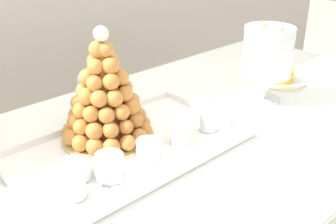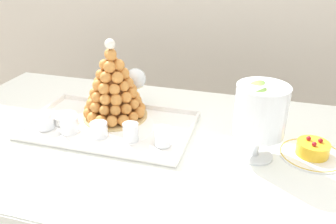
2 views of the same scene
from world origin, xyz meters
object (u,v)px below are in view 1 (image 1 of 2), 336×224
object	(u,v)px
creme_brulee_ramekin	(74,170)
macaron_goblet	(268,53)
dessert_cup_mid_left	(110,167)
serving_tray	(129,147)
dessert_cup_right	(209,119)
dessert_cup_left	(72,185)
fruit_tart_plate	(279,77)
dessert_cup_centre	(148,151)
wine_glass	(92,84)
croquembouche	(105,98)
dessert_cup_mid_right	(180,133)

from	to	relation	value
creme_brulee_ramekin	macaron_goblet	size ratio (longest dim) A/B	0.33
macaron_goblet	dessert_cup_mid_left	bearing A→B (deg)	-176.86
serving_tray	dessert_cup_right	xyz separation A→B (m)	(0.21, -0.07, 0.03)
dessert_cup_right	creme_brulee_ramekin	xyz separation A→B (m)	(-0.38, 0.05, -0.01)
serving_tray	dessert_cup_left	size ratio (longest dim) A/B	10.06
dessert_cup_mid_left	dessert_cup_right	xyz separation A→B (m)	(0.32, 0.01, 0.00)
dessert_cup_right	fruit_tart_plate	xyz separation A→B (m)	(0.45, 0.08, -0.02)
serving_tray	dessert_cup_right	world-z (taller)	dessert_cup_right
fruit_tart_plate	serving_tray	bearing A→B (deg)	-179.33
dessert_cup_mid_left	macaron_goblet	world-z (taller)	macaron_goblet
dessert_cup_centre	dessert_cup_right	distance (m)	0.22
dessert_cup_right	fruit_tart_plate	world-z (taller)	dessert_cup_right
macaron_goblet	fruit_tart_plate	world-z (taller)	macaron_goblet
dessert_cup_right	wine_glass	xyz separation A→B (m)	(-0.19, 0.26, 0.08)
fruit_tart_plate	wine_glass	bearing A→B (deg)	163.88
serving_tray	fruit_tart_plate	distance (m)	0.66
dessert_cup_centre	dessert_cup_right	world-z (taller)	dessert_cup_right
dessert_cup_left	dessert_cup_right	size ratio (longest dim) A/B	0.96
serving_tray	dessert_cup_right	distance (m)	0.23
dessert_cup_centre	creme_brulee_ramekin	distance (m)	0.17
croquembouche	creme_brulee_ramekin	size ratio (longest dim) A/B	3.49
serving_tray	creme_brulee_ramekin	world-z (taller)	creme_brulee_ramekin
dessert_cup_mid_left	dessert_cup_centre	xyz separation A→B (m)	(0.11, 0.00, -0.00)
dessert_cup_left	dessert_cup_mid_left	distance (m)	0.09
dessert_cup_left	fruit_tart_plate	size ratio (longest dim) A/B	0.30
creme_brulee_ramekin	wine_glass	size ratio (longest dim) A/B	0.53
croquembouche	dessert_cup_centre	size ratio (longest dim) A/B	5.11
dessert_cup_mid_left	macaron_goblet	xyz separation A→B (m)	(0.61, 0.03, 0.12)
macaron_goblet	serving_tray	bearing A→B (deg)	175.15
dessert_cup_centre	dessert_cup_right	size ratio (longest dim) A/B	0.95
croquembouche	dessert_cup_centre	xyz separation A→B (m)	(0.01, -0.15, -0.09)
dessert_cup_mid_right	creme_brulee_ramekin	xyz separation A→B (m)	(-0.27, 0.05, -0.01)
wine_glass	dessert_cup_mid_left	bearing A→B (deg)	-117.38
croquembouche	dessert_cup_centre	bearing A→B (deg)	-86.32
dessert_cup_right	dessert_cup_mid_left	bearing A→B (deg)	-178.65
croquembouche	serving_tray	bearing A→B (deg)	-80.67
dessert_cup_right	wine_glass	distance (m)	0.33
macaron_goblet	wine_glass	bearing A→B (deg)	153.61
dessert_cup_centre	macaron_goblet	distance (m)	0.51
dessert_cup_mid_right	fruit_tart_plate	bearing A→B (deg)	7.88
dessert_cup_centre	macaron_goblet	size ratio (longest dim) A/B	0.23
dessert_cup_mid_left	dessert_cup_centre	world-z (taller)	dessert_cup_mid_left
dessert_cup_mid_right	wine_glass	xyz separation A→B (m)	(-0.08, 0.26, 0.08)
dessert_cup_mid_right	dessert_cup_left	bearing A→B (deg)	-178.66
serving_tray	fruit_tart_plate	world-z (taller)	fruit_tart_plate
serving_tray	croquembouche	xyz separation A→B (m)	(-0.01, 0.07, 0.11)
dessert_cup_left	dessert_cup_centre	world-z (taller)	dessert_cup_left
macaron_goblet	wine_glass	distance (m)	0.52
dessert_cup_left	dessert_cup_centre	xyz separation A→B (m)	(0.20, 0.00, -0.00)
dessert_cup_mid_right	wine_glass	bearing A→B (deg)	107.17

